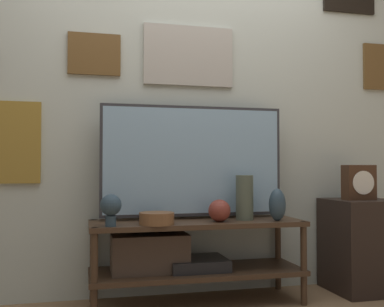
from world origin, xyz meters
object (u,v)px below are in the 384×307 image
(vase_urn_stoneware, at_px, (277,205))
(mantel_clock, at_px, (359,182))
(television, at_px, (193,161))
(vase_round_glass, at_px, (219,211))
(vase_tall_ceramic, at_px, (245,198))
(vase_wide_bowl, at_px, (157,218))
(decorative_bust, at_px, (111,207))

(vase_urn_stoneware, height_order, mantel_clock, mantel_clock)
(television, relative_size, mantel_clock, 5.06)
(television, xyz_separation_m, vase_round_glass, (0.12, -0.19, -0.31))
(television, bearing_deg, vase_tall_ceramic, -23.77)
(vase_wide_bowl, xyz_separation_m, mantel_clock, (1.40, 0.11, 0.20))
(television, height_order, vase_round_glass, television)
(vase_wide_bowl, distance_m, vase_urn_stoneware, 0.76)
(vase_urn_stoneware, bearing_deg, decorative_bust, -178.49)
(vase_round_glass, distance_m, vase_urn_stoneware, 0.37)
(television, bearing_deg, mantel_clock, -6.13)
(television, distance_m, decorative_bust, 0.65)
(vase_round_glass, distance_m, vase_tall_ceramic, 0.20)
(vase_round_glass, xyz_separation_m, vase_urn_stoneware, (0.36, -0.04, 0.03))
(television, height_order, vase_urn_stoneware, television)
(television, relative_size, vase_wide_bowl, 5.82)
(vase_round_glass, bearing_deg, television, 122.78)
(vase_wide_bowl, height_order, mantel_clock, mantel_clock)
(vase_tall_ceramic, xyz_separation_m, mantel_clock, (0.83, 0.01, 0.09))
(television, relative_size, vase_tall_ceramic, 4.22)
(vase_round_glass, bearing_deg, vase_urn_stoneware, -5.76)
(vase_wide_bowl, height_order, vase_tall_ceramic, vase_tall_ceramic)
(vase_wide_bowl, relative_size, vase_tall_ceramic, 0.73)
(television, bearing_deg, decorative_bust, -155.13)
(television, distance_m, mantel_clock, 1.14)
(television, distance_m, vase_wide_bowl, 0.49)
(mantel_clock, bearing_deg, television, 173.87)
(vase_urn_stoneware, xyz_separation_m, decorative_bust, (-1.02, -0.03, 0.01))
(television, relative_size, decorative_bust, 6.60)
(television, distance_m, vase_tall_ceramic, 0.40)
(vase_wide_bowl, relative_size, vase_round_glass, 1.50)
(vase_urn_stoneware, bearing_deg, vase_wide_bowl, -179.62)
(vase_urn_stoneware, relative_size, vase_tall_ceramic, 0.71)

